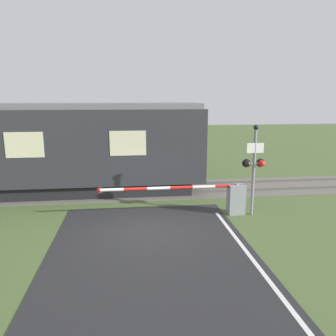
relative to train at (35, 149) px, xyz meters
The scene contains 5 objects.
ground_plane 6.71m from the train, 43.49° to the right, with size 80.00×80.00×0.00m, color #4C6033.
track_bed 5.06m from the train, ahead, with size 36.00×3.20×0.13m.
train is the anchor object (origin of this frame).
crossing_barrier 8.44m from the train, 24.76° to the right, with size 5.34×0.44×1.18m.
signal_post 9.27m from the train, 23.24° to the right, with size 0.82×0.26×3.31m.
Camera 1 is at (-0.57, -10.29, 4.25)m, focal length 35.00 mm.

